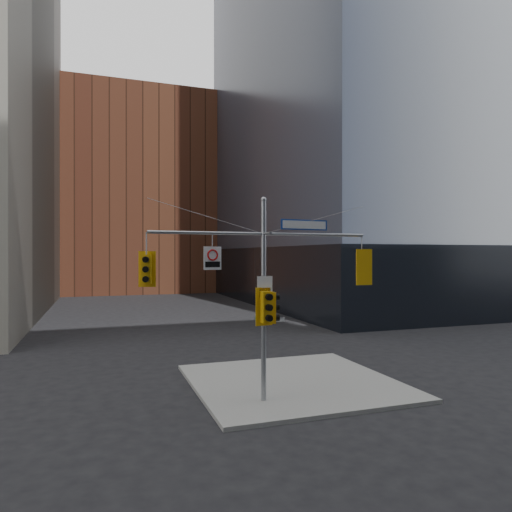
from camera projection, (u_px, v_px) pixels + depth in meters
ground at (286, 424)px, 14.12m from camera, size 160.00×160.00×0.00m
sidewalk_corner at (293, 382)px, 18.56m from camera, size 8.00×8.00×0.15m
podium_ne at (400, 274)px, 53.51m from camera, size 36.40×36.40×6.00m
brick_midrise at (137, 197)px, 68.89m from camera, size 26.00×20.00×28.00m
signal_assembly at (264, 279)px, 15.99m from camera, size 8.00×0.80×7.30m
traffic_light_west_arm at (146, 269)px, 14.69m from camera, size 0.55×0.51×1.17m
traffic_light_east_arm at (362, 267)px, 17.29m from camera, size 0.65×0.53×1.35m
traffic_light_pole_side at (272, 308)px, 16.11m from camera, size 0.43×0.37×1.10m
traffic_light_pole_front at (266, 307)px, 15.74m from camera, size 0.64×0.54×1.34m
street_sign_blade at (304, 225)px, 16.50m from camera, size 1.90×0.22×0.37m
regulatory_sign_arm at (213, 257)px, 15.37m from camera, size 0.63×0.13×0.79m
regulatory_sign_pole at (265, 287)px, 15.89m from camera, size 0.55×0.05×0.72m
street_blade_ew at (276, 320)px, 16.15m from camera, size 0.70×0.07×0.14m
street_blade_ns at (259, 320)px, 16.43m from camera, size 0.09×0.70×0.14m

